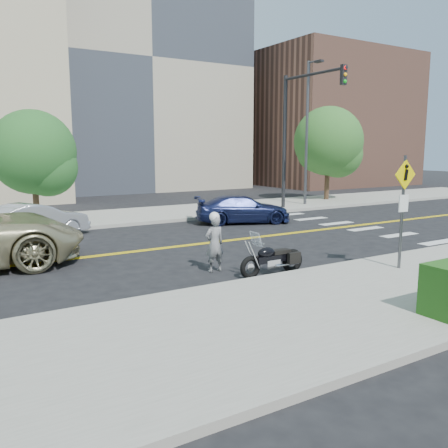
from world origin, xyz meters
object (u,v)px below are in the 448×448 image
(pedestrian_sign, at_px, (403,201))
(parked_car_silver, at_px, (34,221))
(parked_car_blue, at_px, (243,209))
(motorcycle, at_px, (273,252))
(motorcyclist, at_px, (214,242))

(pedestrian_sign, bearing_deg, parked_car_silver, 125.72)
(parked_car_silver, bearing_deg, parked_car_blue, -117.41)
(parked_car_silver, height_order, parked_car_blue, parked_car_silver)
(pedestrian_sign, xyz_separation_m, parked_car_blue, (1.30, 9.54, -1.34))
(pedestrian_sign, relative_size, motorcycle, 1.53)
(pedestrian_sign, bearing_deg, motorcyclist, 146.49)
(pedestrian_sign, xyz_separation_m, motorcyclist, (-4.15, 2.75, -1.14))
(motorcycle, height_order, parked_car_silver, parked_car_silver)
(motorcyclist, height_order, motorcycle, motorcyclist)
(motorcycle, bearing_deg, parked_car_silver, 117.02)
(motorcyclist, height_order, parked_car_silver, motorcyclist)
(motorcyclist, bearing_deg, motorcycle, 138.29)
(pedestrian_sign, distance_m, parked_car_silver, 12.85)
(motorcyclist, bearing_deg, pedestrian_sign, 144.44)
(motorcycle, xyz_separation_m, parked_car_silver, (-4.53, 8.64, 0.07))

